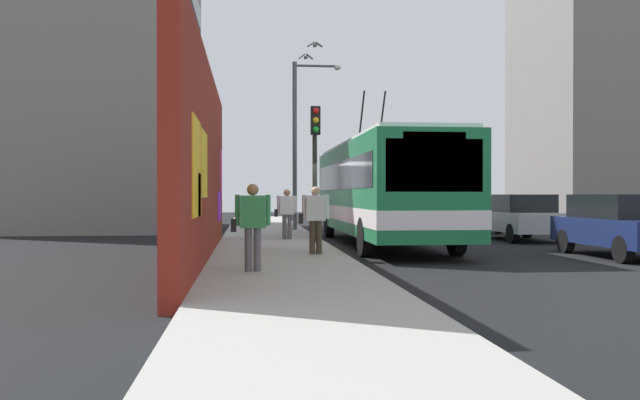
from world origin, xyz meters
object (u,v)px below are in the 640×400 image
object	(u,v)px
pedestrian_midblock	(287,210)
pedestrian_at_curb	(315,215)
parked_car_champagne	(469,212)
street_lamp	(300,133)
parked_car_silver	(520,216)
parked_car_red	(432,209)
pedestrian_near_wall	(252,220)
traffic_light	(315,150)
parked_car_navy	(622,224)
city_bus	(382,188)

from	to	relation	value
pedestrian_midblock	pedestrian_at_curb	bearing A→B (deg)	-176.01
parked_car_champagne	pedestrian_midblock	bearing A→B (deg)	127.45
street_lamp	parked_car_champagne	bearing A→B (deg)	-86.95
parked_car_silver	street_lamp	world-z (taller)	street_lamp
parked_car_red	pedestrian_midblock	world-z (taller)	pedestrian_midblock
parked_car_champagne	pedestrian_midblock	distance (m)	10.22
pedestrian_near_wall	traffic_light	xyz separation A→B (m)	(7.33, -1.91, 1.80)
pedestrian_at_curb	pedestrian_midblock	xyz separation A→B (m)	(5.39, 0.38, -0.02)
parked_car_silver	pedestrian_at_curb	world-z (taller)	pedestrian_at_curb
parked_car_navy	pedestrian_at_curb	size ratio (longest dim) A/B	2.60
city_bus	street_lamp	size ratio (longest dim) A/B	1.75
street_lamp	pedestrian_near_wall	bearing A→B (deg)	172.12
parked_car_silver	pedestrian_midblock	world-z (taller)	pedestrian_midblock
parked_car_red	pedestrian_near_wall	world-z (taller)	pedestrian_near_wall
traffic_light	street_lamp	distance (m)	7.45
city_bus	street_lamp	xyz separation A→B (m)	(6.66, 2.03, 2.29)
city_bus	pedestrian_midblock	distance (m)	3.11
parked_car_silver	pedestrian_midblock	xyz separation A→B (m)	(-0.86, 8.11, 0.24)
parked_car_silver	pedestrian_at_curb	xyz separation A→B (m)	(-6.25, 7.74, 0.26)
traffic_light	city_bus	bearing A→B (deg)	-72.26
city_bus	pedestrian_midblock	bearing A→B (deg)	73.98
city_bus	pedestrian_midblock	world-z (taller)	city_bus
parked_car_navy	parked_car_champagne	bearing A→B (deg)	0.00
parked_car_navy	parked_car_champagne	world-z (taller)	same
city_bus	parked_car_silver	xyz separation A→B (m)	(1.70, -5.20, -0.96)
parked_car_navy	pedestrian_midblock	distance (m)	9.80
parked_car_navy	street_lamp	distance (m)	13.81
pedestrian_at_curb	traffic_light	xyz separation A→B (m)	(3.87, -0.39, 1.80)
street_lamp	parked_car_navy	bearing A→B (deg)	-147.43
city_bus	pedestrian_near_wall	xyz separation A→B (m)	(-8.02, 4.06, -0.69)
pedestrian_midblock	parked_car_champagne	bearing A→B (deg)	-52.55
city_bus	parked_car_champagne	world-z (taller)	city_bus
pedestrian_midblock	traffic_light	size ratio (longest dim) A/B	0.39
parked_car_navy	parked_car_silver	distance (m)	6.35
parked_car_navy	pedestrian_near_wall	distance (m)	9.85
parked_car_navy	traffic_light	world-z (taller)	traffic_light
parked_car_red	traffic_light	size ratio (longest dim) A/B	1.14
parked_car_silver	pedestrian_midblock	bearing A→B (deg)	96.05
pedestrian_near_wall	street_lamp	world-z (taller)	street_lamp
pedestrian_near_wall	street_lamp	distance (m)	15.12
parked_car_silver	traffic_light	bearing A→B (deg)	107.97
parked_car_silver	traffic_light	distance (m)	8.00
pedestrian_midblock	traffic_light	xyz separation A→B (m)	(-1.52, -0.76, 1.82)
pedestrian_at_curb	traffic_light	distance (m)	4.28
pedestrian_midblock	pedestrian_near_wall	world-z (taller)	pedestrian_near_wall
parked_car_silver	pedestrian_midblock	size ratio (longest dim) A/B	2.58
pedestrian_at_curb	parked_car_champagne	bearing A→B (deg)	-33.69
traffic_light	pedestrian_at_curb	bearing A→B (deg)	174.31
parked_car_navy	pedestrian_midblock	xyz separation A→B (m)	(5.49, 8.11, 0.24)
pedestrian_near_wall	street_lamp	size ratio (longest dim) A/B	0.24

